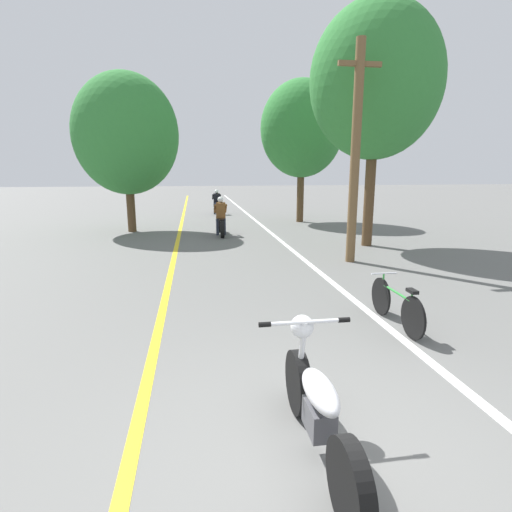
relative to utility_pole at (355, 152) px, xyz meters
name	(u,v)px	position (x,y,z in m)	size (l,w,h in m)	color
ground_plane	(334,461)	(-2.99, -7.14, -2.84)	(120.00, 120.00, 0.00)	#60605E
lane_stripe_center	(179,236)	(-4.69, 4.93, -2.84)	(0.14, 48.00, 0.01)	yellow
lane_stripe_edge	(272,234)	(-1.16, 4.93, -2.84)	(0.14, 48.00, 0.01)	white
utility_pole	(355,152)	(0.00, 0.00, 0.00)	(1.10, 0.24, 5.52)	brown
roadside_tree_right_near	(376,82)	(1.41, 2.13, 2.13)	(3.99, 3.59, 7.29)	#513A23
roadside_tree_right_far	(302,129)	(0.84, 8.37, 1.36)	(3.76, 3.38, 6.38)	#513A23
roadside_tree_left	(126,135)	(-6.55, 6.38, 0.87)	(3.93, 3.54, 5.98)	#513A23
motorcycle_foreground	(317,407)	(-3.11, -7.02, -2.40)	(0.86, 1.99, 1.06)	black
motorcycle_rider_lead	(221,221)	(-3.11, 5.02, -2.31)	(0.50, 2.02, 1.43)	black
motorcycle_rider_far	(217,205)	(-2.85, 12.24, -2.33)	(0.50, 2.19, 1.35)	black
bicycle_parked	(396,305)	(-1.02, -4.41, -2.50)	(0.44, 1.65, 0.74)	black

